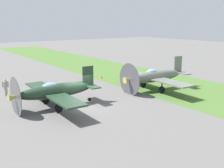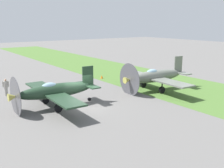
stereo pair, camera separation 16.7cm
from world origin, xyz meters
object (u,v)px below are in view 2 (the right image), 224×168
at_px(airplane_lead, 55,91).
at_px(runway_marker_cone, 102,77).
at_px(ground_crew_chief, 6,87).
at_px(fuel_drum, 87,75).
at_px(airplane_wingman, 155,76).

relative_size(airplane_lead, runway_marker_cone, 21.94).
distance_m(airplane_lead, ground_crew_chief, 6.80).
bearing_deg(fuel_drum, runway_marker_cone, -132.11).
relative_size(airplane_lead, fuel_drum, 10.73).
distance_m(airplane_wingman, runway_marker_cone, 8.60).
xyz_separation_m(fuel_drum, runway_marker_cone, (-1.32, -1.47, -0.23)).
bearing_deg(airplane_wingman, ground_crew_chief, 66.40).
height_order(ground_crew_chief, fuel_drum, ground_crew_chief).
bearing_deg(airplane_lead, airplane_wingman, -91.29).
height_order(airplane_lead, ground_crew_chief, airplane_lead).
bearing_deg(ground_crew_chief, fuel_drum, 35.78).
xyz_separation_m(ground_crew_chief, fuel_drum, (2.81, -10.94, -0.46)).
height_order(ground_crew_chief, runway_marker_cone, ground_crew_chief).
height_order(airplane_lead, airplane_wingman, airplane_wingman).
xyz_separation_m(airplane_wingman, runway_marker_cone, (8.39, 1.38, -1.29)).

